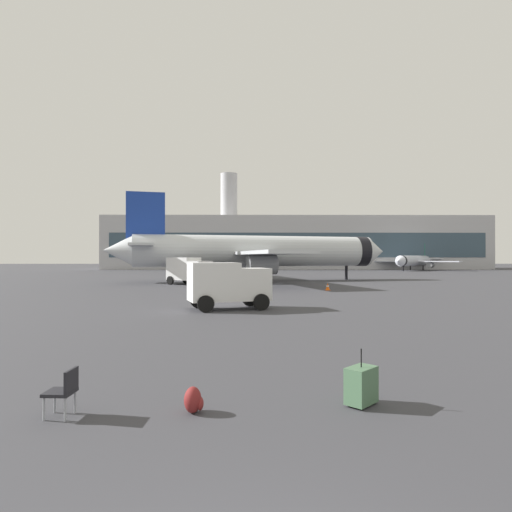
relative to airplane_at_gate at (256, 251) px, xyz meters
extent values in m
cylinder|color=silver|center=(0.23, 0.06, 0.04)|extent=(30.01, 11.08, 3.80)
cone|color=silver|center=(15.93, 4.05, 0.04)|extent=(3.22, 4.09, 3.61)
cone|color=silver|center=(-15.86, -4.03, 0.04)|extent=(3.94, 4.10, 3.42)
cylinder|color=black|center=(13.79, 3.51, 0.04)|extent=(2.31, 4.10, 3.88)
cube|color=silver|center=(-2.71, 7.56, -0.26)|extent=(8.60, 16.69, 0.36)
cube|color=silver|center=(1.23, -7.94, -0.26)|extent=(8.60, 16.69, 0.36)
cylinder|color=gray|center=(-2.10, 5.14, -1.56)|extent=(3.64, 2.92, 2.20)
cylinder|color=gray|center=(0.61, -5.52, -1.56)|extent=(3.64, 2.92, 2.20)
cube|color=#193899|center=(-12.86, -3.27, 3.64)|extent=(4.35, 1.43, 6.40)
cube|color=silver|center=(-14.13, -0.29, 0.64)|extent=(4.00, 6.46, 0.24)
cube|color=silver|center=(-12.55, -6.49, 0.64)|extent=(4.00, 6.46, 0.24)
cylinder|color=black|center=(11.86, 3.02, -2.76)|extent=(0.36, 0.36, 1.80)
cylinder|color=black|center=(-2.30, 1.89, -2.76)|extent=(0.44, 0.44, 1.80)
cylinder|color=black|center=(-1.12, -2.76, -2.76)|extent=(0.44, 0.44, 1.80)
cylinder|color=silver|center=(36.48, 44.05, -1.45)|extent=(13.14, 15.24, 2.27)
cone|color=silver|center=(30.33, 36.60, -1.45)|extent=(2.57, 2.47, 2.15)
cone|color=silver|center=(42.79, 51.68, -1.45)|extent=(2.79, 2.77, 2.04)
cylinder|color=black|center=(31.17, 37.61, -1.45)|extent=(2.31, 2.12, 2.31)
cube|color=silver|center=(40.54, 41.47, -1.63)|extent=(9.18, 8.28, 0.21)
cube|color=silver|center=(33.18, 47.55, -1.63)|extent=(9.18, 8.28, 0.21)
cylinder|color=gray|center=(39.39, 42.42, -2.40)|extent=(2.23, 2.31, 1.31)
cylinder|color=gray|center=(34.33, 46.60, -2.40)|extent=(2.23, 2.31, 1.31)
cube|color=#0C7247|center=(41.61, 50.26, 0.70)|extent=(1.84, 2.16, 3.82)
cube|color=silver|center=(43.27, 49.27, -1.09)|extent=(3.75, 3.47, 0.14)
cube|color=silver|center=(40.33, 51.70, -1.09)|extent=(3.75, 3.47, 0.14)
cylinder|color=black|center=(31.93, 38.53, -3.12)|extent=(0.21, 0.21, 1.07)
cylinder|color=black|center=(38.35, 44.06, -3.12)|extent=(0.26, 0.26, 1.07)
cylinder|color=black|center=(36.14, 45.88, -3.12)|extent=(0.26, 0.26, 1.07)
cube|color=white|center=(-5.95, -8.41, -2.14)|extent=(2.66, 2.77, 2.04)
cube|color=#1E232D|center=(-5.38, -8.83, -1.66)|extent=(1.25, 1.63, 0.84)
cube|color=white|center=(-7.87, -6.97, -1.96)|extent=(3.82, 3.63, 2.40)
cylinder|color=black|center=(-5.16, -7.56, -3.21)|extent=(0.85, 0.72, 0.90)
cylinder|color=black|center=(-6.54, -9.40, -3.21)|extent=(0.85, 0.72, 0.90)
cylinder|color=black|center=(-7.85, -5.54, -3.21)|extent=(0.85, 0.72, 0.90)
cylinder|color=black|center=(-9.23, -7.39, -3.21)|extent=(0.85, 0.72, 0.90)
cube|color=white|center=(-0.57, -28.91, -2.27)|extent=(2.28, 2.44, 1.78)
cube|color=#1E232D|center=(0.15, -28.69, -1.85)|extent=(0.62, 1.74, 0.74)
cube|color=white|center=(-2.66, -29.58, -2.11)|extent=(3.12, 2.70, 2.10)
cylinder|color=black|center=(-0.67, -27.85, -3.21)|extent=(0.92, 0.48, 0.90)
cylinder|color=black|center=(-0.04, -29.85, -3.21)|extent=(0.92, 0.48, 0.90)
cylinder|color=black|center=(-3.61, -28.78, -3.21)|extent=(0.92, 0.48, 0.90)
cylinder|color=black|center=(-2.98, -30.78, -3.21)|extent=(0.92, 0.48, 0.90)
cube|color=#F2590C|center=(-5.19, -11.89, -3.64)|extent=(0.44, 0.44, 0.04)
cone|color=#F2590C|center=(-5.19, -11.89, -3.30)|extent=(0.36, 0.36, 0.63)
cylinder|color=white|center=(-5.19, -11.89, -3.27)|extent=(0.23, 0.23, 0.10)
cube|color=#F2590C|center=(-4.42, -14.76, -3.64)|extent=(0.44, 0.44, 0.04)
cone|color=#F2590C|center=(-4.42, -14.76, -3.31)|extent=(0.36, 0.36, 0.61)
cylinder|color=white|center=(-4.42, -14.76, -3.28)|extent=(0.23, 0.23, 0.10)
cube|color=#F2590C|center=(6.15, -15.38, -3.64)|extent=(0.44, 0.44, 0.04)
cone|color=#F2590C|center=(6.15, -15.38, -3.32)|extent=(0.36, 0.36, 0.59)
cylinder|color=white|center=(6.15, -15.38, -3.29)|extent=(0.23, 0.23, 0.10)
cube|color=#476B4C|center=(1.56, -44.99, -3.27)|extent=(0.73, 0.74, 0.70)
cylinder|color=black|center=(1.56, -44.99, -2.74)|extent=(0.02, 0.02, 0.36)
cylinder|color=black|center=(1.72, -44.83, -3.62)|extent=(0.08, 0.08, 0.08)
cylinder|color=black|center=(1.40, -45.14, -3.62)|extent=(0.08, 0.08, 0.08)
ellipsoid|color=maroon|center=(-1.67, -45.36, -3.42)|extent=(0.32, 0.40, 0.48)
ellipsoid|color=maroon|center=(-1.53, -45.36, -3.49)|extent=(0.12, 0.28, 0.24)
cube|color=black|center=(-4.04, -45.54, -3.22)|extent=(0.50, 0.50, 0.06)
cube|color=black|center=(-3.83, -45.55, -3.00)|extent=(0.07, 0.48, 0.40)
cylinder|color=#999EA5|center=(-4.24, -45.72, -3.44)|extent=(0.04, 0.04, 0.44)
cylinder|color=#999EA5|center=(-4.22, -45.34, -3.44)|extent=(0.04, 0.04, 0.44)
cylinder|color=#999EA5|center=(-3.86, -45.74, -3.44)|extent=(0.04, 0.04, 0.44)
cylinder|color=#999EA5|center=(-3.84, -45.36, -3.44)|extent=(0.04, 0.04, 0.44)
cube|color=#B2B2B7|center=(10.54, 60.61, 2.89)|extent=(94.60, 22.56, 13.08)
cube|color=#334756|center=(10.54, 49.28, 2.23)|extent=(89.87, 0.10, 5.89)
cylinder|color=#B2B2B7|center=(-6.53, 60.61, 15.43)|extent=(4.40, 4.40, 12.00)
camera|label=1|loc=(-0.58, -53.37, -0.78)|focal=30.31mm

